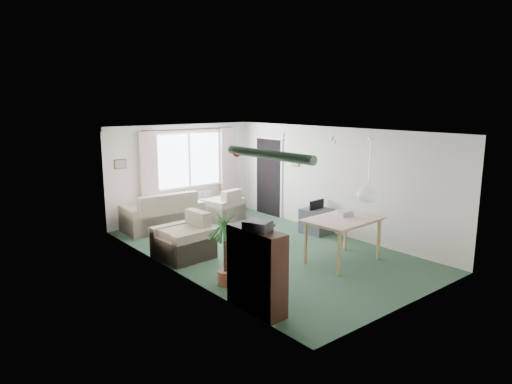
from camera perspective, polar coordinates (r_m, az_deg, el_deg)
ground at (r=9.28m, az=1.18°, el=-7.26°), size 6.50×6.50×0.00m
window at (r=11.64m, az=-8.41°, el=3.99°), size 1.80×0.03×1.30m
curtain_rod at (r=11.51m, az=-8.31°, el=7.76°), size 2.60×0.03×0.03m
curtain_left at (r=11.05m, az=-13.23°, el=2.22°), size 0.45×0.08×2.00m
curtain_right at (r=12.22m, az=-3.50°, el=3.34°), size 0.45×0.08×2.00m
radiator at (r=11.80m, az=-8.15°, el=-1.33°), size 1.20×0.10×0.55m
doorway at (r=11.92m, az=1.61°, el=1.85°), size 0.03×0.95×2.00m
pendant_lamp at (r=7.51m, az=13.86°, el=-0.34°), size 0.36×0.36×0.36m
tinsel_garland at (r=5.84m, az=1.55°, el=4.70°), size 1.60×1.60×0.12m
bauble_cluster_a at (r=10.36m, az=3.50°, el=7.21°), size 0.20×0.20×0.20m
bauble_cluster_b at (r=9.74m, az=9.63°, el=6.81°), size 0.20×0.20×0.20m
wall_picture_back at (r=10.84m, az=-16.61°, el=3.37°), size 0.28×0.03×0.22m
wall_picture_right at (r=11.11m, az=4.99°, el=3.98°), size 0.03×0.24×0.30m
sofa at (r=10.92m, az=-11.68°, el=-2.25°), size 1.82×1.04×0.89m
armchair_corner at (r=11.57m, az=-4.26°, el=-1.52°), size 1.04×1.00×0.80m
armchair_left at (r=8.85m, az=-9.10°, el=-5.42°), size 0.97×1.02×0.86m
coffee_table at (r=9.90m, az=-0.11°, el=-5.02°), size 0.83×0.54×0.34m
photo_frame at (r=9.79m, az=0.04°, el=-3.67°), size 0.12×0.06×0.16m
bookshelf at (r=6.55m, az=0.06°, el=-9.73°), size 0.34×0.99×1.20m
hifi_box at (r=6.26m, az=0.21°, el=-4.25°), size 0.40×0.43×0.14m
houseplant at (r=7.43m, az=-3.91°, el=-7.01°), size 0.62×0.62×1.24m
dining_table at (r=8.68m, az=10.78°, el=-5.96°), size 1.35×0.94×0.82m
gift_box at (r=8.72m, az=11.11°, el=-2.70°), size 0.28×0.22×0.12m
tv_cube at (r=10.48m, az=7.56°, el=-3.61°), size 0.60×0.66×0.56m
pet_bed at (r=10.22m, az=0.18°, el=-5.15°), size 0.70×0.70×0.12m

